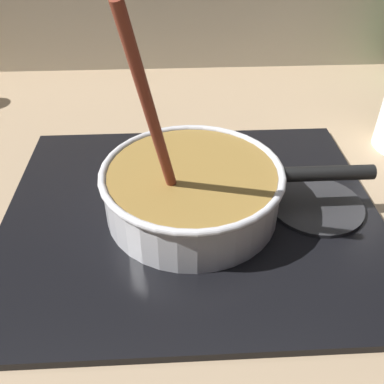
% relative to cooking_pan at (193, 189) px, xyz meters
% --- Properties ---
extents(ground, '(2.40, 1.60, 0.04)m').
position_rel_cooking_pan_xyz_m(ground, '(-0.13, -0.18, -0.07)').
color(ground, '#9E8466').
extents(hob_plate, '(0.56, 0.48, 0.01)m').
position_rel_cooking_pan_xyz_m(hob_plate, '(-0.00, 0.00, -0.05)').
color(hob_plate, black).
rests_on(hob_plate, ground).
extents(burner_ring, '(0.20, 0.20, 0.01)m').
position_rel_cooking_pan_xyz_m(burner_ring, '(-0.00, 0.00, -0.04)').
color(burner_ring, '#592D0C').
rests_on(burner_ring, hob_plate).
extents(spare_burner, '(0.14, 0.14, 0.01)m').
position_rel_cooking_pan_xyz_m(spare_burner, '(0.19, 0.00, -0.04)').
color(spare_burner, '#262628').
rests_on(spare_burner, hob_plate).
extents(cooking_pan, '(0.40, 0.26, 0.32)m').
position_rel_cooking_pan_xyz_m(cooking_pan, '(0.00, 0.00, 0.00)').
color(cooking_pan, silver).
rests_on(cooking_pan, hob_plate).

